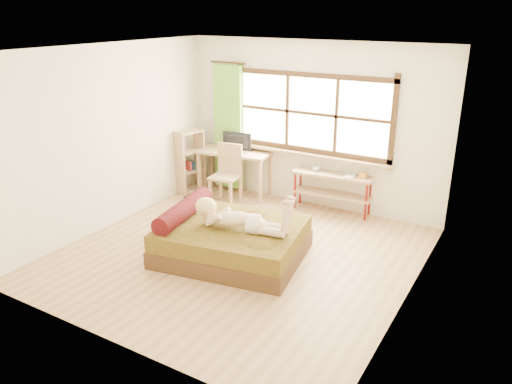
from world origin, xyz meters
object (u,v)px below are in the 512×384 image
Objects in this scene: bed at (229,239)px; bookshelf at (190,161)px; kitten at (193,205)px; desk at (234,157)px; chair at (227,170)px; woman at (239,209)px; pipe_shelf at (333,184)px.

bookshelf reaches higher than bed.
desk is at bearing 96.21° from kitten.
desk reaches higher than bed.
desk is at bearing 96.94° from chair.
kitten is at bearing 161.08° from bed.
desk is 1.18× the size of bookshelf.
bed reaches higher than kitten.
kitten is at bearing -80.91° from desk.
woman is at bearing -26.72° from bookshelf.
pipe_shelf is 2.62m from bookshelf.
pipe_shelf is at bearing 70.10° from woman.
kitten is 0.24× the size of bookshelf.
pipe_shelf is (0.59, 2.17, 0.23)m from bed.
pipe_shelf is (1.82, 0.12, -0.22)m from desk.
woman is 2.20m from chair.
woman is 0.97× the size of pipe_shelf.
desk is 1.84m from pipe_shelf.
bookshelf is (-1.99, 1.76, 0.33)m from bed.
bookshelf is at bearing 130.77° from woman.
kitten is at bearing 160.37° from woman.
desk is 0.82m from bookshelf.
pipe_shelf is 1.16× the size of bookshelf.
kitten is 2.11m from bookshelf.
bed is 2.26m from pipe_shelf.
chair is 1.80m from pipe_shelf.
woman is 1.28× the size of chair.
kitten is 0.21× the size of desk.
bookshelf reaches higher than desk.
kitten is 0.21× the size of pipe_shelf.
chair reaches higher than pipe_shelf.
bookshelf is at bearing -175.87° from pipe_shelf.
woman is 4.67× the size of kitten.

